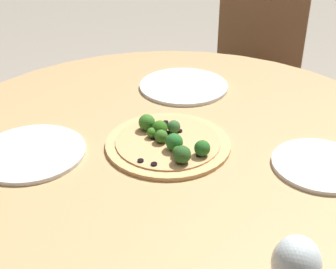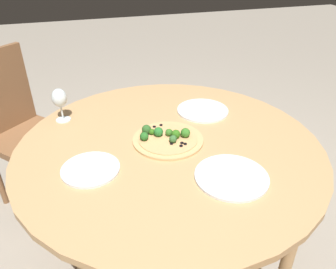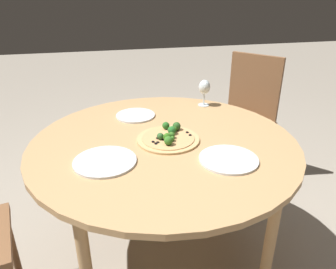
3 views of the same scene
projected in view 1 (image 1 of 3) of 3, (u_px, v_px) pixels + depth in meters
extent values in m
cylinder|color=tan|center=(173.00, 147.00, 1.13)|extent=(1.26, 1.26, 0.03)
cylinder|color=tan|center=(143.00, 153.00, 1.79)|extent=(0.05, 0.05, 0.70)
cube|color=brown|center=(247.00, 96.00, 2.01)|extent=(0.48, 0.48, 0.04)
cube|color=brown|center=(262.00, 25.00, 2.03)|extent=(0.38, 0.11, 0.48)
cylinder|color=brown|center=(196.00, 153.00, 2.04)|extent=(0.04, 0.04, 0.42)
cylinder|color=brown|center=(274.00, 169.00, 1.94)|extent=(0.04, 0.04, 0.42)
cylinder|color=brown|center=(217.00, 119.00, 2.32)|extent=(0.04, 0.04, 0.42)
cylinder|color=brown|center=(287.00, 131.00, 2.21)|extent=(0.04, 0.04, 0.42)
cylinder|color=tan|center=(168.00, 144.00, 1.11)|extent=(0.30, 0.30, 0.01)
cylinder|color=tan|center=(168.00, 141.00, 1.11)|extent=(0.25, 0.25, 0.00)
sphere|color=#356B1F|center=(152.00, 133.00, 1.11)|extent=(0.03, 0.03, 0.03)
sphere|color=#336C22|center=(147.00, 122.00, 1.14)|extent=(0.04, 0.04, 0.04)
sphere|color=#306317|center=(178.00, 152.00, 1.04)|extent=(0.03, 0.03, 0.03)
sphere|color=#325E2E|center=(174.00, 127.00, 1.13)|extent=(0.03, 0.03, 0.03)
sphere|color=#2E6417|center=(160.00, 128.00, 1.12)|extent=(0.04, 0.04, 0.04)
sphere|color=#2A5622|center=(182.00, 155.00, 1.01)|extent=(0.04, 0.04, 0.04)
sphere|color=#255F21|center=(202.00, 148.00, 1.04)|extent=(0.04, 0.04, 0.04)
sphere|color=#346620|center=(161.00, 136.00, 1.09)|extent=(0.03, 0.03, 0.03)
sphere|color=#256929|center=(174.00, 142.00, 1.06)|extent=(0.04, 0.04, 0.04)
cylinder|color=black|center=(181.00, 159.00, 1.03)|extent=(0.01, 0.01, 0.00)
cylinder|color=black|center=(153.00, 138.00, 1.11)|extent=(0.01, 0.01, 0.00)
cylinder|color=black|center=(167.00, 133.00, 1.13)|extent=(0.01, 0.01, 0.00)
cylinder|color=black|center=(199.00, 155.00, 1.05)|extent=(0.01, 0.01, 0.00)
cylinder|color=black|center=(166.00, 122.00, 1.18)|extent=(0.01, 0.01, 0.00)
cylinder|color=black|center=(154.00, 164.00, 1.02)|extent=(0.01, 0.01, 0.00)
cylinder|color=black|center=(174.00, 123.00, 1.18)|extent=(0.01, 0.01, 0.00)
cylinder|color=black|center=(167.00, 125.00, 1.17)|extent=(0.01, 0.01, 0.00)
cylinder|color=black|center=(179.00, 131.00, 1.14)|extent=(0.01, 0.01, 0.00)
cylinder|color=black|center=(139.00, 160.00, 1.03)|extent=(0.01, 0.01, 0.00)
ellipsoid|color=silver|center=(296.00, 264.00, 0.63)|extent=(0.07, 0.07, 0.08)
cylinder|color=silver|center=(321.00, 165.00, 1.03)|extent=(0.22, 0.22, 0.01)
cylinder|color=silver|center=(184.00, 86.00, 1.40)|extent=(0.26, 0.26, 0.01)
cylinder|color=silver|center=(31.00, 153.00, 1.08)|extent=(0.25, 0.25, 0.01)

